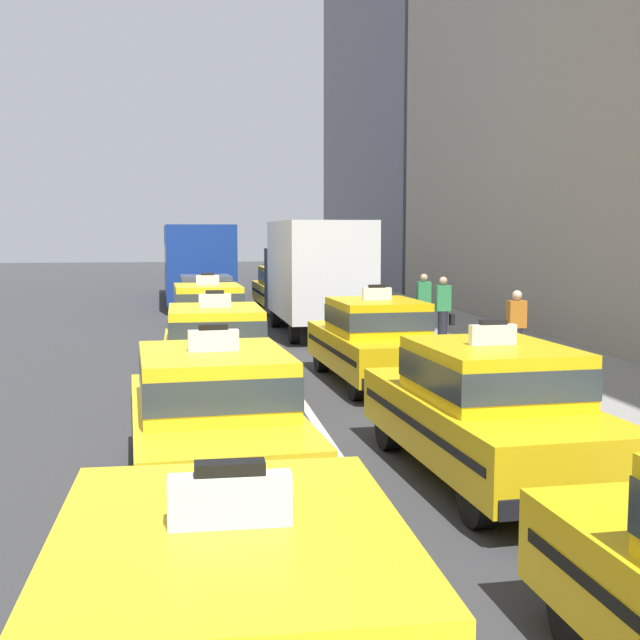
{
  "coord_description": "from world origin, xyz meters",
  "views": [
    {
      "loc": [
        -1.93,
        -0.9,
        3.0
      ],
      "look_at": [
        0.53,
        14.58,
        1.3
      ],
      "focal_mm": 46.38,
      "sensor_mm": 36.0,
      "label": 1
    }
  ],
  "objects": [
    {
      "name": "lane_stripe_left_right",
      "position": [
        0.0,
        20.0,
        0.0
      ],
      "size": [
        0.14,
        80.0,
        0.01
      ],
      "primitive_type": "cube",
      "color": "silver",
      "rests_on": "ground"
    },
    {
      "name": "sidewalk_curb",
      "position": [
        5.6,
        15.0,
        0.07
      ],
      "size": [
        4.0,
        90.0,
        0.15
      ],
      "primitive_type": "cube",
      "color": "gray",
      "rests_on": "ground"
    },
    {
      "name": "taxi_left_second",
      "position": [
        -1.68,
        8.39,
        0.88
      ],
      "size": [
        2.11,
        4.67,
        1.96
      ],
      "color": "black",
      "rests_on": "ground"
    },
    {
      "name": "taxi_left_third",
      "position": [
        -1.49,
        13.73,
        0.88
      ],
      "size": [
        1.87,
        4.58,
        1.96
      ],
      "color": "black",
      "rests_on": "ground"
    },
    {
      "name": "taxi_left_fourth",
      "position": [
        -1.48,
        19.8,
        0.88
      ],
      "size": [
        2.0,
        4.63,
        1.96
      ],
      "color": "black",
      "rests_on": "ground"
    },
    {
      "name": "sedan_left_fifth",
      "position": [
        -1.41,
        25.66,
        0.85
      ],
      "size": [
        1.94,
        4.37,
        1.58
      ],
      "color": "black",
      "rests_on": "ground"
    },
    {
      "name": "bus_left_sixth",
      "position": [
        -1.63,
        34.2,
        1.82
      ],
      "size": [
        2.88,
        11.28,
        3.22
      ],
      "color": "black",
      "rests_on": "ground"
    },
    {
      "name": "taxi_right_second",
      "position": [
        1.58,
        8.4,
        0.88
      ],
      "size": [
        2.06,
        4.65,
        1.96
      ],
      "color": "black",
      "rests_on": "ground"
    },
    {
      "name": "taxi_right_third",
      "position": [
        1.66,
        14.77,
        0.88
      ],
      "size": [
        2.03,
        4.64,
        1.96
      ],
      "color": "black",
      "rests_on": "ground"
    },
    {
      "name": "box_truck_right_fourth",
      "position": [
        1.71,
        23.1,
        1.78
      ],
      "size": [
        2.42,
        7.01,
        3.27
      ],
      "color": "black",
      "rests_on": "ground"
    },
    {
      "name": "taxi_right_fifth",
      "position": [
        1.54,
        29.79,
        0.88
      ],
      "size": [
        1.95,
        4.61,
        1.96
      ],
      "color": "black",
      "rests_on": "ground"
    },
    {
      "name": "pedestrian_near_crosswalk",
      "position": [
        4.29,
        18.73,
        1.01
      ],
      "size": [
        0.47,
        0.24,
        1.72
      ],
      "color": "#23232D",
      "rests_on": "sidewalk_curb"
    },
    {
      "name": "pedestrian_mid_block",
      "position": [
        4.26,
        20.42,
        1.01
      ],
      "size": [
        0.47,
        0.24,
        1.7
      ],
      "color": "#473828",
      "rests_on": "sidewalk_curb"
    },
    {
      "name": "pedestrian_by_storefront",
      "position": [
        4.67,
        15.01,
        0.98
      ],
      "size": [
        0.36,
        0.24,
        1.64
      ],
      "color": "#23232D",
      "rests_on": "sidewalk_curb"
    }
  ]
}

